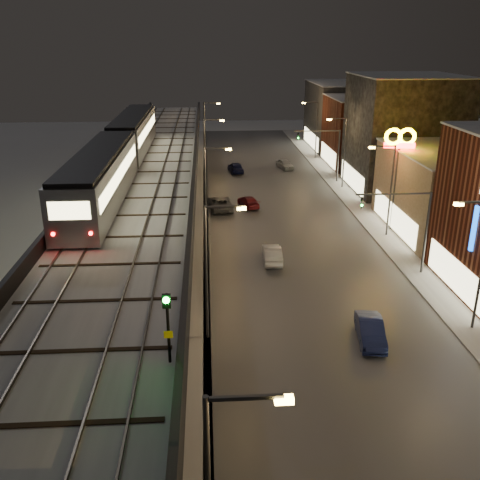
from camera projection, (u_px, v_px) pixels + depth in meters
name	position (u px, v px, depth m)	size (l,w,h in m)	color
road_surface	(285.00, 224.00, 55.79)	(17.00, 120.00, 0.06)	#46474D
sidewalk_right	(379.00, 222.00, 56.37)	(4.00, 120.00, 0.14)	#9FA1A8
under_viaduct_pavement	(155.00, 227.00, 54.99)	(11.00, 120.00, 0.06)	#9FA1A8
elevated_viaduct	(148.00, 182.00, 50.06)	(9.00, 100.00, 6.30)	black
viaduct_trackbed	(148.00, 174.00, 49.90)	(8.40, 100.00, 0.32)	#B2B7C1
viaduct_parapet_streetside	(195.00, 168.00, 50.03)	(0.30, 100.00, 1.10)	black
viaduct_parapet_far	(101.00, 170.00, 49.51)	(0.30, 100.00, 1.10)	black
building_c	(456.00, 192.00, 52.54)	(12.20, 15.20, 8.16)	#897359
building_d	(403.00, 134.00, 66.40)	(12.20, 13.20, 14.16)	#262628
building_e	(369.00, 132.00, 80.17)	(12.20, 12.20, 10.16)	#5A2A19
building_f	(346.00, 116.00, 93.05)	(12.20, 16.20, 11.16)	#313131
streetlight_left_1	(210.00, 264.00, 32.95)	(2.57, 0.28, 9.00)	#38383A
streetlight_right_1	(480.00, 257.00, 33.97)	(2.56, 0.28, 9.00)	#38383A
streetlight_left_2	(208.00, 187.00, 49.74)	(2.57, 0.28, 9.00)	#38383A
streetlight_right_2	(389.00, 184.00, 50.76)	(2.56, 0.28, 9.00)	#38383A
streetlight_left_3	(207.00, 150.00, 66.53)	(2.57, 0.28, 9.00)	#38383A
streetlight_right_3	(343.00, 148.00, 67.55)	(2.56, 0.28, 9.00)	#38383A
streetlight_left_4	(206.00, 127.00, 83.33)	(2.57, 0.28, 9.00)	#38383A
streetlight_right_4	(315.00, 126.00, 84.35)	(2.56, 0.28, 9.00)	#38383A
traffic_light_rig_a	(413.00, 223.00, 42.57)	(6.10, 0.34, 7.00)	#38383A
traffic_light_rig_b	(330.00, 149.00, 70.56)	(6.10, 0.34, 7.00)	#38383A
subway_train	(120.00, 151.00, 49.30)	(3.22, 39.52, 3.86)	gray
rail_signal	(167.00, 315.00, 19.74)	(0.34, 0.43, 2.95)	black
car_near_white	(272.00, 254.00, 46.27)	(1.51, 4.32, 1.42)	silver
car_mid_silver	(220.00, 203.00, 60.41)	(2.43, 5.26, 1.46)	slate
car_mid_dark	(248.00, 202.00, 61.31)	(1.72, 4.23, 1.23)	maroon
car_far_white	(236.00, 168.00, 76.86)	(1.79, 4.44, 1.51)	#0E1134
car_onc_silver	(370.00, 332.00, 34.12)	(1.53, 4.40, 1.45)	#161E4C
car_onc_red	(285.00, 164.00, 79.11)	(1.64, 4.09, 1.39)	#9DA3AA
sign_mcdonalds	(399.00, 148.00, 51.29)	(3.06, 0.66, 10.29)	#38383A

